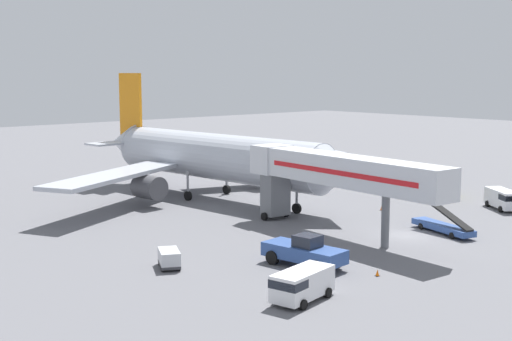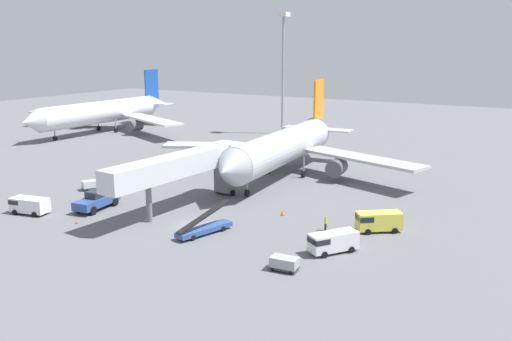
{
  "view_description": "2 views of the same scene",
  "coord_description": "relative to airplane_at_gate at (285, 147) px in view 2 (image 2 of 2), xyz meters",
  "views": [
    {
      "loc": [
        -51.68,
        -37.76,
        14.8
      ],
      "look_at": [
        -3.24,
        17.08,
        4.51
      ],
      "focal_mm": 49.14,
      "sensor_mm": 36.0,
      "label": 1
    },
    {
      "loc": [
        37.29,
        -48.11,
        20.91
      ],
      "look_at": [
        -0.23,
        15.98,
        3.4
      ],
      "focal_mm": 37.47,
      "sensor_mm": 36.0,
      "label": 2
    }
  ],
  "objects": [
    {
      "name": "ground_crew_worker_foreground",
      "position": [
        16.14,
        -20.91,
        -3.99
      ],
      "size": [
        0.45,
        0.45,
        1.79
      ],
      "color": "#1E2333",
      "rests_on": "ground"
    },
    {
      "name": "airplane_background",
      "position": [
        -59.15,
        18.32,
        -0.04
      ],
      "size": [
        50.2,
        44.68,
        14.49
      ],
      "color": "silver",
      "rests_on": "ground"
    },
    {
      "name": "ground_plane",
      "position": [
        1.43,
        -27.25,
        -4.94
      ],
      "size": [
        300.0,
        300.0,
        0.0
      ],
      "primitive_type": "plane",
      "color": "slate"
    },
    {
      "name": "safety_cone_alpha",
      "position": [
        9.18,
        -18.33,
        -4.61
      ],
      "size": [
        0.44,
        0.44,
        0.67
      ],
      "color": "black",
      "rests_on": "ground"
    },
    {
      "name": "pushback_tug",
      "position": [
        -12.9,
        -28.33,
        -3.78
      ],
      "size": [
        3.38,
        6.92,
        2.52
      ],
      "color": "#2D4C8E",
      "rests_on": "ground"
    },
    {
      "name": "belt_loader_truck",
      "position": [
        4.74,
        -28.92,
        -4.16
      ],
      "size": [
        3.49,
        7.33,
        3.35
      ],
      "color": "#2D4C8E",
      "rests_on": "ground"
    },
    {
      "name": "service_van_far_left",
      "position": [
        19.34,
        -26.76,
        -3.72
      ],
      "size": [
        4.51,
        5.35,
        2.14
      ],
      "color": "white",
      "rests_on": "ground"
    },
    {
      "name": "airplane_at_gate",
      "position": [
        0.0,
        0.0,
        0.0
      ],
      "size": [
        45.49,
        40.93,
        14.7
      ],
      "color": "#B7BCC6",
      "rests_on": "ground"
    },
    {
      "name": "baggage_cart_mid_left",
      "position": [
        17.18,
        -33.24,
        -4.19
      ],
      "size": [
        2.71,
        1.7,
        1.33
      ],
      "color": "#38383D",
      "rests_on": "ground"
    },
    {
      "name": "apron_light_mast",
      "position": [
        -20.38,
        38.13,
        14.37
      ],
      "size": [
        2.4,
        2.4,
        28.25
      ],
      "color": "#93969B",
      "rests_on": "ground"
    },
    {
      "name": "service_van_rear_right",
      "position": [
        -18.91,
        -33.98,
        -3.76
      ],
      "size": [
        5.17,
        3.03,
        2.05
      ],
      "color": "white",
      "rests_on": "ground"
    },
    {
      "name": "service_van_outer_left",
      "position": [
        21.37,
        -18.14,
        -3.64
      ],
      "size": [
        5.24,
        4.64,
        2.28
      ],
      "color": "#E5DB4C",
      "rests_on": "ground"
    },
    {
      "name": "safety_cone_bravo",
      "position": [
        -10.7,
        -33.67,
        -4.7
      ],
      "size": [
        0.32,
        0.32,
        0.49
      ],
      "color": "black",
      "rests_on": "ground"
    },
    {
      "name": "jet_bridge",
      "position": [
        -3.06,
        -22.13,
        0.77
      ],
      "size": [
        4.91,
        23.44,
        7.49
      ],
      "color": "silver",
      "rests_on": "ground"
    },
    {
      "name": "baggage_cart_near_center",
      "position": [
        -20.87,
        -21.74,
        -4.17
      ],
      "size": [
        2.53,
        3.06,
        1.38
      ],
      "color": "#38383D",
      "rests_on": "ground"
    }
  ]
}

